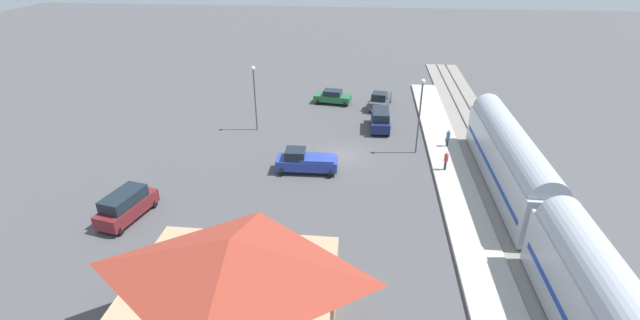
{
  "coord_description": "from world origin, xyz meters",
  "views": [
    {
      "loc": [
        -2.14,
        38.82,
        18.95
      ],
      "look_at": [
        1.68,
        3.23,
        1.0
      ],
      "focal_mm": 25.19,
      "sensor_mm": 36.0,
      "label": 1
    }
  ],
  "objects_px": {
    "pedestrian_waiting_far": "(448,137)",
    "pickup_charcoal": "(381,100)",
    "light_pole_lot_center": "(255,90)",
    "suv_navy": "(380,119)",
    "station_building": "(235,285)",
    "light_pole_near_platform": "(420,107)",
    "suv_maroon": "(126,205)",
    "pickup_blue": "(306,161)",
    "pedestrian_on_platform": "(446,160)",
    "sedan_green": "(333,97)"
  },
  "relations": [
    {
      "from": "pickup_blue",
      "to": "light_pole_near_platform",
      "type": "xyz_separation_m",
      "value": [
        -10.11,
        -5.02,
        3.64
      ]
    },
    {
      "from": "suv_maroon",
      "to": "pickup_charcoal",
      "type": "bearing_deg",
      "value": -125.78
    },
    {
      "from": "station_building",
      "to": "suv_navy",
      "type": "height_order",
      "value": "station_building"
    },
    {
      "from": "station_building",
      "to": "pedestrian_on_platform",
      "type": "bearing_deg",
      "value": -124.57
    },
    {
      "from": "light_pole_lot_center",
      "to": "suv_navy",
      "type": "bearing_deg",
      "value": -173.16
    },
    {
      "from": "suv_maroon",
      "to": "light_pole_near_platform",
      "type": "height_order",
      "value": "light_pole_near_platform"
    },
    {
      "from": "light_pole_lot_center",
      "to": "pickup_blue",
      "type": "bearing_deg",
      "value": 126.09
    },
    {
      "from": "pedestrian_on_platform",
      "to": "station_building",
      "type": "bearing_deg",
      "value": 55.43
    },
    {
      "from": "sedan_green",
      "to": "suv_navy",
      "type": "bearing_deg",
      "value": 126.81
    },
    {
      "from": "pedestrian_waiting_far",
      "to": "suv_navy",
      "type": "height_order",
      "value": "suv_navy"
    },
    {
      "from": "station_building",
      "to": "suv_maroon",
      "type": "relative_size",
      "value": 2.07
    },
    {
      "from": "pickup_charcoal",
      "to": "suv_navy",
      "type": "bearing_deg",
      "value": 89.01
    },
    {
      "from": "station_building",
      "to": "pickup_charcoal",
      "type": "relative_size",
      "value": 1.9
    },
    {
      "from": "pedestrian_on_platform",
      "to": "suv_maroon",
      "type": "height_order",
      "value": "suv_maroon"
    },
    {
      "from": "station_building",
      "to": "pickup_blue",
      "type": "height_order",
      "value": "station_building"
    },
    {
      "from": "station_building",
      "to": "light_pole_lot_center",
      "type": "bearing_deg",
      "value": -78.64
    },
    {
      "from": "pedestrian_on_platform",
      "to": "sedan_green",
      "type": "distance_m",
      "value": 20.74
    },
    {
      "from": "pickup_charcoal",
      "to": "light_pole_near_platform",
      "type": "height_order",
      "value": "light_pole_near_platform"
    },
    {
      "from": "station_building",
      "to": "light_pole_lot_center",
      "type": "relative_size",
      "value": 1.54
    },
    {
      "from": "pedestrian_on_platform",
      "to": "light_pole_lot_center",
      "type": "bearing_deg",
      "value": -22.7
    },
    {
      "from": "station_building",
      "to": "suv_navy",
      "type": "relative_size",
      "value": 2.19
    },
    {
      "from": "station_building",
      "to": "light_pole_near_platform",
      "type": "distance_m",
      "value": 25.95
    },
    {
      "from": "pedestrian_on_platform",
      "to": "light_pole_near_platform",
      "type": "xyz_separation_m",
      "value": [
        2.21,
        -3.9,
        3.38
      ]
    },
    {
      "from": "sedan_green",
      "to": "pickup_charcoal",
      "type": "bearing_deg",
      "value": 171.85
    },
    {
      "from": "sedan_green",
      "to": "light_pole_lot_center",
      "type": "xyz_separation_m",
      "value": [
        7.46,
        9.39,
        3.6
      ]
    },
    {
      "from": "pickup_charcoal",
      "to": "light_pole_lot_center",
      "type": "distance_m",
      "value": 16.27
    },
    {
      "from": "pedestrian_waiting_far",
      "to": "sedan_green",
      "type": "xyz_separation_m",
      "value": [
        12.36,
        -12.18,
        -0.4
      ]
    },
    {
      "from": "sedan_green",
      "to": "pickup_blue",
      "type": "distance_m",
      "value": 18.44
    },
    {
      "from": "pedestrian_on_platform",
      "to": "pickup_blue",
      "type": "distance_m",
      "value": 12.38
    },
    {
      "from": "pickup_charcoal",
      "to": "light_pole_near_platform",
      "type": "bearing_deg",
      "value": 104.67
    },
    {
      "from": "sedan_green",
      "to": "light_pole_near_platform",
      "type": "height_order",
      "value": "light_pole_near_platform"
    },
    {
      "from": "suv_maroon",
      "to": "suv_navy",
      "type": "relative_size",
      "value": 1.06
    },
    {
      "from": "pedestrian_on_platform",
      "to": "pickup_charcoal",
      "type": "bearing_deg",
      "value": -71.53
    },
    {
      "from": "pickup_blue",
      "to": "light_pole_lot_center",
      "type": "bearing_deg",
      "value": -53.91
    },
    {
      "from": "pedestrian_on_platform",
      "to": "suv_maroon",
      "type": "relative_size",
      "value": 0.33
    },
    {
      "from": "station_building",
      "to": "pickup_blue",
      "type": "xyz_separation_m",
      "value": [
        -1.09,
        -18.34,
        -2.12
      ]
    },
    {
      "from": "pedestrian_waiting_far",
      "to": "pickup_charcoal",
      "type": "relative_size",
      "value": 0.3
    },
    {
      "from": "pedestrian_waiting_far",
      "to": "light_pole_lot_center",
      "type": "height_order",
      "value": "light_pole_lot_center"
    },
    {
      "from": "suv_maroon",
      "to": "light_pole_lot_center",
      "type": "distance_m",
      "value": 18.98
    },
    {
      "from": "pickup_blue",
      "to": "suv_navy",
      "type": "height_order",
      "value": "suv_navy"
    },
    {
      "from": "suv_maroon",
      "to": "pickup_blue",
      "type": "relative_size",
      "value": 0.96
    },
    {
      "from": "pickup_charcoal",
      "to": "suv_navy",
      "type": "relative_size",
      "value": 1.15
    },
    {
      "from": "pickup_charcoal",
      "to": "suv_navy",
      "type": "height_order",
      "value": "suv_navy"
    },
    {
      "from": "station_building",
      "to": "suv_navy",
      "type": "bearing_deg",
      "value": -105.07
    },
    {
      "from": "suv_maroon",
      "to": "pickup_charcoal",
      "type": "distance_m",
      "value": 32.5
    },
    {
      "from": "pedestrian_on_platform",
      "to": "light_pole_lot_center",
      "type": "height_order",
      "value": "light_pole_lot_center"
    },
    {
      "from": "pickup_blue",
      "to": "suv_navy",
      "type": "xyz_separation_m",
      "value": [
        -6.71,
        -10.63,
        0.12
      ]
    },
    {
      "from": "pickup_charcoal",
      "to": "station_building",
      "type": "bearing_deg",
      "value": 77.56
    },
    {
      "from": "pickup_charcoal",
      "to": "light_pole_near_platform",
      "type": "distance_m",
      "value": 13.47
    },
    {
      "from": "pedestrian_on_platform",
      "to": "light_pole_lot_center",
      "type": "distance_m",
      "value": 20.74
    }
  ]
}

